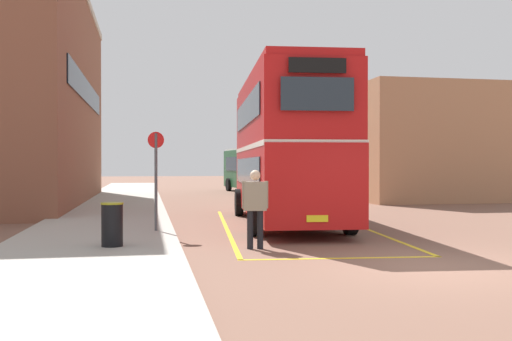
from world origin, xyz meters
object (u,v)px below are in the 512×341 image
Objects in this scene: double_decker_bus at (286,146)px; single_deck_bus at (255,168)px; pedestrian_boarding at (255,203)px; litter_bin at (112,224)px; bus_stop_sign at (156,171)px.

double_decker_bus is 20.48m from single_deck_bus.
pedestrian_boarding reaches higher than litter_bin.
double_decker_bus is 5.54× the size of pedestrian_boarding.
litter_bin is at bearing -107.47° from single_deck_bus.
single_deck_bus is 23.69m from bus_stop_sign.
double_decker_bus is at bearing 29.45° from bus_stop_sign.
pedestrian_boarding is at bearing -100.76° from single_deck_bus.
single_deck_bus reaches higher than litter_bin.
bus_stop_sign reaches higher than litter_bin.
double_decker_bus is at bearing -97.96° from single_deck_bus.
single_deck_bus is 8.71× the size of litter_bin.
double_decker_bus is 4.86m from bus_stop_sign.
double_decker_bus reaches higher than pedestrian_boarding.
litter_bin is (-5.17, -5.16, -1.89)m from double_decker_bus.
pedestrian_boarding is at bearing -52.65° from bus_stop_sign.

